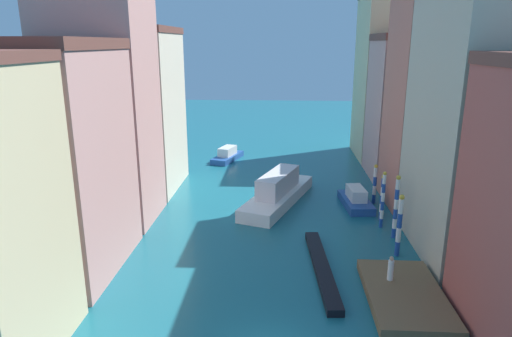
{
  "coord_description": "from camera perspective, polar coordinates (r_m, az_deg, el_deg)",
  "views": [
    {
      "loc": [
        0.45,
        -18.49,
        14.75
      ],
      "look_at": [
        -2.35,
        28.78,
        1.5
      ],
      "focal_mm": 31.61,
      "sensor_mm": 36.0,
      "label": 1
    }
  ],
  "objects": [
    {
      "name": "building_right_1",
      "position": [
        34.68,
        27.04,
        5.93
      ],
      "size": [
        8.03,
        11.67,
        19.83
      ],
      "color": "#BCB299",
      "rests_on": "ground"
    },
    {
      "name": "building_left_2",
      "position": [
        39.17,
        -18.97,
        8.47
      ],
      "size": [
        8.03,
        7.21,
        20.85
      ],
      "color": "tan",
      "rests_on": "ground"
    },
    {
      "name": "gondola_black",
      "position": [
        31.14,
        8.32,
        -12.33
      ],
      "size": [
        1.73,
        10.73,
        0.48
      ],
      "color": "black",
      "rests_on": "ground"
    },
    {
      "name": "mooring_pole_0",
      "position": [
        33.57,
        17.69,
        -6.8
      ],
      "size": [
        0.38,
        0.38,
        4.62
      ],
      "color": "#1E479E",
      "rests_on": "ground"
    },
    {
      "name": "mooring_pole_4",
      "position": [
        43.84,
        14.8,
        -1.84
      ],
      "size": [
        0.37,
        0.37,
        3.85
      ],
      "color": "#1E479E",
      "rests_on": "ground"
    },
    {
      "name": "mooring_pole_2",
      "position": [
        38.24,
        15.75,
        -3.76
      ],
      "size": [
        0.31,
        0.31,
        4.79
      ],
      "color": "#1E479E",
      "rests_on": "ground"
    },
    {
      "name": "building_right_3",
      "position": [
        52.6,
        18.78,
        7.28
      ],
      "size": [
        8.03,
        8.9,
        15.69
      ],
      "color": "tan",
      "rests_on": "ground"
    },
    {
      "name": "vaporetto_white",
      "position": [
        42.87,
        2.81,
        -2.95
      ],
      "size": [
        7.11,
        12.74,
        2.99
      ],
      "color": "white",
      "rests_on": "ground"
    },
    {
      "name": "building_left_1",
      "position": [
        31.72,
        -24.44,
        1.07
      ],
      "size": [
        8.03,
        9.82,
        15.06
      ],
      "color": "tan",
      "rests_on": "ground"
    },
    {
      "name": "building_right_2",
      "position": [
        43.76,
        22.13,
        9.33
      ],
      "size": [
        8.03,
        8.2,
        21.58
      ],
      "color": "#C6705B",
      "rests_on": "ground"
    },
    {
      "name": "person_on_dock",
      "position": [
        29.54,
        16.68,
        -12.09
      ],
      "size": [
        0.36,
        0.36,
        1.57
      ],
      "color": "white",
      "rests_on": "waterfront_dock"
    },
    {
      "name": "building_left_3",
      "position": [
        47.69,
        -14.79,
        7.16
      ],
      "size": [
        8.03,
        9.92,
        16.27
      ],
      "color": "beige",
      "rests_on": "ground"
    },
    {
      "name": "mooring_pole_1",
      "position": [
        36.41,
        17.29,
        -4.6
      ],
      "size": [
        0.36,
        0.36,
        5.1
      ],
      "color": "#1E479E",
      "rests_on": "ground"
    },
    {
      "name": "motorboat_0",
      "position": [
        43.15,
        12.52,
        -3.84
      ],
      "size": [
        2.81,
        5.73,
        1.8
      ],
      "color": "#234C93",
      "rests_on": "ground"
    },
    {
      "name": "motorboat_1",
      "position": [
        58.62,
        -3.63,
        1.68
      ],
      "size": [
        3.81,
        6.38,
        1.76
      ],
      "color": "#234C93",
      "rests_on": "ground"
    },
    {
      "name": "building_right_4",
      "position": [
        61.82,
        16.65,
        11.04
      ],
      "size": [
        8.03,
        10.29,
        20.96
      ],
      "color": "beige",
      "rests_on": "ground"
    },
    {
      "name": "mooring_pole_3",
      "position": [
        39.85,
        15.69,
        -3.5
      ],
      "size": [
        0.37,
        0.37,
        4.07
      ],
      "color": "#1E479E",
      "rests_on": "ground"
    },
    {
      "name": "ground_plane",
      "position": [
        45.46,
        2.64,
        -3.32
      ],
      "size": [
        154.0,
        154.0,
        0.0
      ],
      "primitive_type": "plane",
      "color": "#196070"
    },
    {
      "name": "waterfront_dock",
      "position": [
        29.11,
        18.3,
        -15.0
      ],
      "size": [
        4.4,
        7.81,
        0.61
      ],
      "color": "brown",
      "rests_on": "ground"
    }
  ]
}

